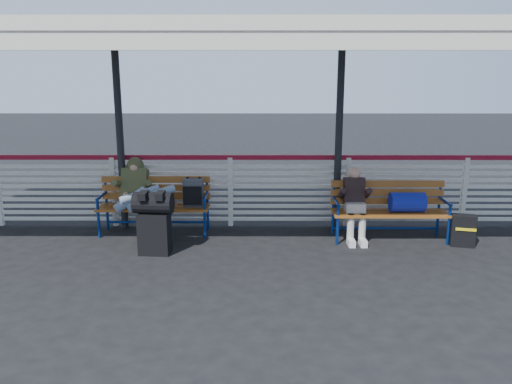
{
  "coord_description": "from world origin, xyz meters",
  "views": [
    {
      "loc": [
        0.47,
        -6.43,
        2.51
      ],
      "look_at": [
        0.44,
        1.0,
        0.81
      ],
      "focal_mm": 35.0,
      "sensor_mm": 36.0,
      "label": 1
    }
  ],
  "objects_px": {
    "bench_right": "(397,204)",
    "luggage_stack": "(154,221)",
    "bench_left": "(166,198)",
    "companion_person": "(355,203)",
    "suitcase_side": "(463,231)",
    "traveler_man": "(140,194)"
  },
  "relations": [
    {
      "from": "bench_left",
      "to": "companion_person",
      "type": "relative_size",
      "value": 1.57
    },
    {
      "from": "bench_right",
      "to": "traveler_man",
      "type": "xyz_separation_m",
      "value": [
        -4.02,
        0.01,
        0.16
      ]
    },
    {
      "from": "bench_left",
      "to": "suitcase_side",
      "type": "height_order",
      "value": "bench_left"
    },
    {
      "from": "suitcase_side",
      "to": "companion_person",
      "type": "bearing_deg",
      "value": -177.52
    },
    {
      "from": "traveler_man",
      "to": "bench_left",
      "type": "bearing_deg",
      "value": 45.9
    },
    {
      "from": "traveler_man",
      "to": "suitcase_side",
      "type": "height_order",
      "value": "traveler_man"
    },
    {
      "from": "bench_right",
      "to": "suitcase_side",
      "type": "xyz_separation_m",
      "value": [
        0.94,
        -0.31,
        -0.34
      ]
    },
    {
      "from": "companion_person",
      "to": "bench_left",
      "type": "bearing_deg",
      "value": 172.96
    },
    {
      "from": "bench_right",
      "to": "traveler_man",
      "type": "height_order",
      "value": "traveler_man"
    },
    {
      "from": "bench_right",
      "to": "traveler_man",
      "type": "bearing_deg",
      "value": 179.83
    },
    {
      "from": "bench_left",
      "to": "traveler_man",
      "type": "bearing_deg",
      "value": -134.1
    },
    {
      "from": "bench_right",
      "to": "bench_left",
      "type": "bearing_deg",
      "value": 174.44
    },
    {
      "from": "bench_left",
      "to": "bench_right",
      "type": "bearing_deg",
      "value": -5.56
    },
    {
      "from": "luggage_stack",
      "to": "bench_right",
      "type": "relative_size",
      "value": 0.51
    },
    {
      "from": "bench_left",
      "to": "companion_person",
      "type": "bearing_deg",
      "value": -7.04
    },
    {
      "from": "bench_left",
      "to": "suitcase_side",
      "type": "bearing_deg",
      "value": -8.26
    },
    {
      "from": "companion_person",
      "to": "suitcase_side",
      "type": "xyz_separation_m",
      "value": [
        1.6,
        -0.3,
        -0.35
      ]
    },
    {
      "from": "bench_left",
      "to": "luggage_stack",
      "type": "bearing_deg",
      "value": -89.49
    },
    {
      "from": "luggage_stack",
      "to": "bench_left",
      "type": "xyz_separation_m",
      "value": [
        -0.01,
        1.03,
        0.09
      ]
    },
    {
      "from": "traveler_man",
      "to": "companion_person",
      "type": "bearing_deg",
      "value": -0.47
    },
    {
      "from": "luggage_stack",
      "to": "companion_person",
      "type": "distance_m",
      "value": 3.09
    },
    {
      "from": "bench_right",
      "to": "luggage_stack",
      "type": "bearing_deg",
      "value": -169.61
    }
  ]
}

